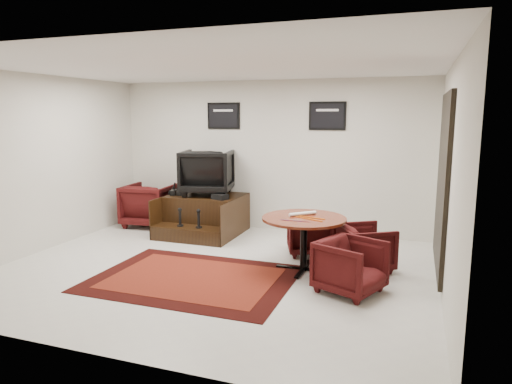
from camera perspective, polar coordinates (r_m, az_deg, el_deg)
ground at (r=6.60m, az=-5.26°, el=-9.59°), size 6.00×6.00×0.00m
room_shell at (r=6.20m, az=-1.59°, el=6.08°), size 6.02×5.02×2.81m
area_rug at (r=6.27m, az=-7.85°, el=-10.63°), size 2.63×1.97×0.01m
shine_podium at (r=8.51m, az=-6.44°, el=-2.96°), size 1.36×1.40×0.70m
shine_chair at (r=8.50m, az=-6.13°, el=2.76°), size 1.07×1.03×0.92m
shoes_pair at (r=8.60m, az=-9.87°, el=-0.05°), size 0.28×0.30×0.09m
polish_kit at (r=8.05m, az=-4.53°, el=-0.58°), size 0.31×0.25×0.09m
umbrella_black at (r=8.77m, az=-11.35°, el=-2.16°), size 0.30×0.11×0.81m
umbrella_hooked at (r=8.88m, az=-10.82°, el=-1.57°), size 0.35×0.13×0.94m
armchair_side at (r=9.22m, az=-13.18°, el=-1.32°), size 0.96×0.91×0.92m
meeting_table at (r=6.39m, az=6.01°, el=-3.96°), size 1.17×1.17×0.76m
table_chair_back at (r=7.25m, az=6.65°, el=-5.10°), size 0.82×0.79×0.67m
table_chair_window at (r=6.65m, az=13.44°, el=-6.48°), size 0.91×0.92×0.71m
table_chair_corner at (r=5.77m, az=11.74°, el=-8.79°), size 0.89×0.91×0.73m
paper_roll at (r=6.48m, az=5.85°, el=-2.71°), size 0.34×0.32×0.05m
table_clutter at (r=6.27m, az=6.30°, el=-3.32°), size 0.57×0.34×0.01m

